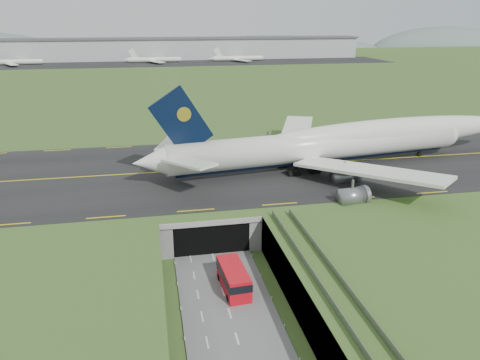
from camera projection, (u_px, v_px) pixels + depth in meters
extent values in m
plane|color=#3A5C25|center=(220.00, 282.00, 66.50)|extent=(900.00, 900.00, 0.00)
cube|color=gray|center=(220.00, 263.00, 65.51)|extent=(800.00, 800.00, 6.00)
cube|color=slate|center=(229.00, 312.00, 59.52)|extent=(12.00, 75.00, 0.20)
cube|color=black|center=(195.00, 170.00, 95.07)|extent=(800.00, 44.00, 0.18)
cube|color=gray|center=(203.00, 198.00, 82.29)|extent=(16.00, 22.00, 1.00)
cube|color=gray|center=(164.00, 214.00, 81.84)|extent=(2.00, 22.00, 6.00)
cube|color=gray|center=(242.00, 208.00, 84.39)|extent=(2.00, 22.00, 6.00)
cube|color=black|center=(207.00, 225.00, 78.65)|extent=(12.00, 12.00, 5.00)
cube|color=#A8A8A3|center=(212.00, 223.00, 72.02)|extent=(17.00, 0.50, 0.80)
cube|color=#A8A8A3|center=(349.00, 315.00, 49.45)|extent=(3.00, 53.00, 0.50)
cube|color=gray|center=(337.00, 310.00, 48.95)|extent=(0.06, 53.00, 1.00)
cube|color=gray|center=(362.00, 307.00, 49.46)|extent=(0.06, 53.00, 1.00)
cylinder|color=#A8A8A3|center=(338.00, 324.00, 52.76)|extent=(0.90, 0.90, 5.60)
cylinder|color=#A8A8A3|center=(304.00, 271.00, 63.87)|extent=(0.90, 0.90, 5.60)
cylinder|color=white|center=(320.00, 146.00, 95.08)|extent=(63.36, 14.80, 5.94)
sphere|color=white|center=(445.00, 134.00, 104.89)|extent=(6.59, 6.59, 5.82)
cone|color=white|center=(150.00, 162.00, 84.40)|extent=(7.23, 6.51, 5.65)
ellipsoid|color=white|center=(391.00, 133.00, 99.94)|extent=(63.62, 14.38, 6.24)
ellipsoid|color=black|center=(442.00, 131.00, 104.36)|extent=(4.49, 3.16, 2.08)
cylinder|color=black|center=(319.00, 157.00, 95.84)|extent=(59.75, 10.94, 2.50)
cube|color=white|center=(296.00, 133.00, 109.21)|extent=(16.41, 28.25, 2.50)
cube|color=white|center=(173.00, 143.00, 91.88)|extent=(7.41, 11.04, 0.95)
cube|color=white|center=(369.00, 171.00, 82.72)|extent=(22.29, 25.91, 2.50)
cube|color=white|center=(189.00, 162.00, 79.46)|extent=(9.40, 10.72, 0.95)
cube|color=black|center=(181.00, 122.00, 83.98)|extent=(11.77, 2.22, 13.14)
cylinder|color=yellow|center=(184.00, 114.00, 83.66)|extent=(2.67, 1.01, 2.60)
cylinder|color=slate|center=(302.00, 152.00, 104.41)|extent=(5.21, 3.72, 3.06)
cylinder|color=slate|center=(267.00, 143.00, 111.74)|extent=(5.21, 3.72, 3.06)
cylinder|color=slate|center=(344.00, 176.00, 88.68)|extent=(5.21, 3.72, 3.06)
cylinder|color=slate|center=(352.00, 197.00, 78.62)|extent=(5.21, 3.72, 3.06)
cylinder|color=black|center=(419.00, 154.00, 104.29)|extent=(1.08, 0.60, 1.02)
cube|color=black|center=(300.00, 166.00, 95.10)|extent=(6.43, 7.22, 1.30)
cube|color=red|center=(234.00, 278.00, 63.88)|extent=(3.56, 8.31, 3.25)
cube|color=black|center=(234.00, 274.00, 63.67)|extent=(3.64, 8.42, 1.08)
cube|color=black|center=(234.00, 287.00, 64.33)|extent=(3.31, 7.75, 0.54)
cylinder|color=black|center=(228.00, 298.00, 61.48)|extent=(0.44, 1.00, 0.98)
cylinder|color=black|center=(219.00, 277.00, 66.42)|extent=(0.44, 1.00, 0.98)
cylinder|color=black|center=(249.00, 295.00, 62.16)|extent=(0.44, 1.00, 0.98)
cylinder|color=black|center=(238.00, 275.00, 67.10)|extent=(0.44, 1.00, 0.98)
cube|color=#B2B2B2|center=(157.00, 49.00, 339.97)|extent=(300.00, 22.00, 15.00)
cube|color=#4C4C51|center=(156.00, 38.00, 337.49)|extent=(302.00, 24.00, 1.20)
cube|color=black|center=(159.00, 63.00, 314.60)|extent=(320.00, 50.00, 0.08)
cylinder|color=white|center=(13.00, 62.00, 301.72)|extent=(34.00, 3.20, 3.20)
cylinder|color=white|center=(154.00, 60.00, 318.10)|extent=(34.00, 3.20, 3.20)
cylinder|color=white|center=(238.00, 58.00, 328.60)|extent=(34.00, 3.20, 3.20)
ellipsoid|color=slate|center=(271.00, 57.00, 487.99)|extent=(260.00, 91.00, 44.00)
ellipsoid|color=slate|center=(443.00, 54.00, 524.35)|extent=(180.00, 63.00, 60.00)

